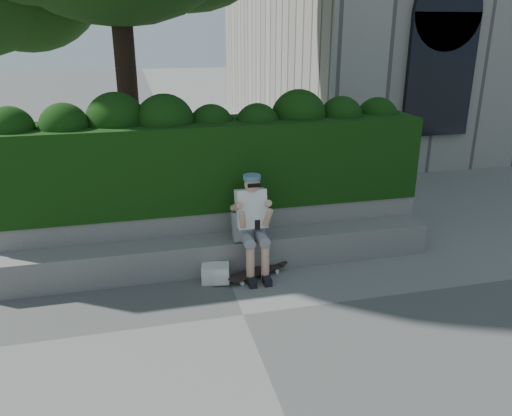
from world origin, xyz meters
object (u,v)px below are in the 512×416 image
object	(u,v)px
backpack_plaid	(243,226)
backpack_ground	(215,273)
skateboard	(256,272)
person	(252,220)

from	to	relation	value
backpack_plaid	backpack_ground	size ratio (longest dim) A/B	1.11
backpack_ground	backpack_plaid	bearing A→B (deg)	41.23
backpack_plaid	skateboard	bearing A→B (deg)	-65.18
person	backpack_plaid	bearing A→B (deg)	144.77
skateboard	backpack_ground	world-z (taller)	backpack_ground
person	skateboard	bearing A→B (deg)	-86.47
person	backpack_plaid	world-z (taller)	person
skateboard	backpack_ground	bearing A→B (deg)	157.09
person	skateboard	size ratio (longest dim) A/B	1.63
backpack_plaid	person	bearing A→B (deg)	-36.80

